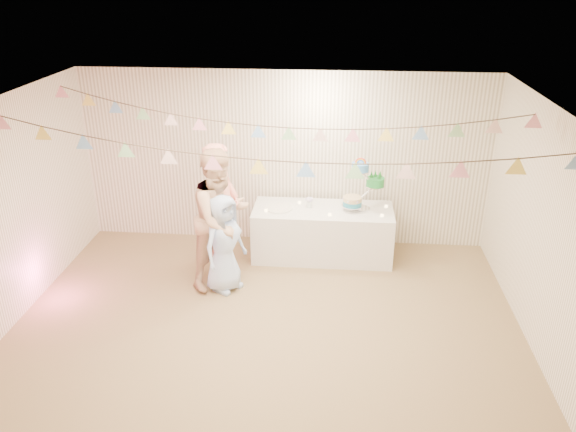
# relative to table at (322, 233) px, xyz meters

# --- Properties ---
(floor) EXTENTS (6.00, 6.00, 0.00)m
(floor) POSITION_rel_table_xyz_m (-0.60, -1.98, -0.37)
(floor) COLOR olive
(floor) RESTS_ON ground
(ceiling) EXTENTS (6.00, 6.00, 0.00)m
(ceiling) POSITION_rel_table_xyz_m (-0.60, -1.98, 2.23)
(ceiling) COLOR silver
(ceiling) RESTS_ON ground
(back_wall) EXTENTS (6.00, 6.00, 0.00)m
(back_wall) POSITION_rel_table_xyz_m (-0.60, 0.52, 0.93)
(back_wall) COLOR white
(back_wall) RESTS_ON ground
(front_wall) EXTENTS (6.00, 6.00, 0.00)m
(front_wall) POSITION_rel_table_xyz_m (-0.60, -4.48, 0.93)
(front_wall) COLOR white
(front_wall) RESTS_ON ground
(right_wall) EXTENTS (5.00, 5.00, 0.00)m
(right_wall) POSITION_rel_table_xyz_m (2.40, -1.98, 0.93)
(right_wall) COLOR white
(right_wall) RESTS_ON ground
(table) EXTENTS (1.99, 0.80, 0.75)m
(table) POSITION_rel_table_xyz_m (0.00, 0.00, 0.00)
(table) COLOR silver
(table) RESTS_ON floor
(cake_stand) EXTENTS (0.64, 0.38, 0.71)m
(cake_stand) POSITION_rel_table_xyz_m (0.55, 0.05, 0.73)
(cake_stand) COLOR silver
(cake_stand) RESTS_ON table
(cake_bottom) EXTENTS (0.31, 0.31, 0.15)m
(cake_bottom) POSITION_rel_table_xyz_m (0.40, -0.01, 0.46)
(cake_bottom) COLOR teal
(cake_bottom) RESTS_ON cake_stand
(cake_middle) EXTENTS (0.27, 0.27, 0.22)m
(cake_middle) POSITION_rel_table_xyz_m (0.73, 0.14, 0.73)
(cake_middle) COLOR #1D8735
(cake_middle) RESTS_ON cake_stand
(cake_top_tier) EXTENTS (0.25, 0.25, 0.19)m
(cake_top_tier) POSITION_rel_table_xyz_m (0.49, 0.02, 1.00)
(cake_top_tier) COLOR #4C9DEF
(cake_top_tier) RESTS_ON cake_stand
(platter) EXTENTS (0.38, 0.38, 0.02)m
(platter) POSITION_rel_table_xyz_m (-0.62, -0.05, 0.39)
(platter) COLOR white
(platter) RESTS_ON table
(posy) EXTENTS (0.13, 0.13, 0.15)m
(posy) POSITION_rel_table_xyz_m (-0.20, 0.05, 0.45)
(posy) COLOR white
(posy) RESTS_ON table
(person_adult_a) EXTENTS (0.50, 0.71, 1.85)m
(person_adult_a) POSITION_rel_table_xyz_m (-1.33, -0.57, 0.55)
(person_adult_a) COLOR #FD9684
(person_adult_a) RESTS_ON floor
(person_adult_b) EXTENTS (1.11, 1.15, 1.87)m
(person_adult_b) POSITION_rel_table_xyz_m (-1.29, -0.86, 0.56)
(person_adult_b) COLOR #DAAC86
(person_adult_b) RESTS_ON floor
(person_child) EXTENTS (0.71, 0.77, 1.32)m
(person_child) POSITION_rel_table_xyz_m (-1.24, -1.02, 0.29)
(person_child) COLOR #B4CEFF
(person_child) RESTS_ON floor
(bunting_back) EXTENTS (5.60, 1.10, 0.40)m
(bunting_back) POSITION_rel_table_xyz_m (-0.60, -0.88, 1.98)
(bunting_back) COLOR pink
(bunting_back) RESTS_ON ceiling
(bunting_front) EXTENTS (5.60, 0.90, 0.36)m
(bunting_front) POSITION_rel_table_xyz_m (-0.60, -2.18, 1.95)
(bunting_front) COLOR #72A5E5
(bunting_front) RESTS_ON ceiling
(tealight_0) EXTENTS (0.04, 0.04, 0.03)m
(tealight_0) POSITION_rel_table_xyz_m (-0.80, -0.15, 0.39)
(tealight_0) COLOR #FFD88C
(tealight_0) RESTS_ON table
(tealight_1) EXTENTS (0.04, 0.04, 0.03)m
(tealight_1) POSITION_rel_table_xyz_m (-0.35, 0.18, 0.39)
(tealight_1) COLOR #FFD88C
(tealight_1) RESTS_ON table
(tealight_2) EXTENTS (0.04, 0.04, 0.03)m
(tealight_2) POSITION_rel_table_xyz_m (0.10, -0.22, 0.39)
(tealight_2) COLOR #FFD88C
(tealight_2) RESTS_ON table
(tealight_3) EXTENTS (0.04, 0.04, 0.03)m
(tealight_3) POSITION_rel_table_xyz_m (0.35, 0.22, 0.39)
(tealight_3) COLOR #FFD88C
(tealight_3) RESTS_ON table
(tealight_4) EXTENTS (0.04, 0.04, 0.03)m
(tealight_4) POSITION_rel_table_xyz_m (0.82, -0.18, 0.39)
(tealight_4) COLOR #FFD88C
(tealight_4) RESTS_ON table
(tealight_5) EXTENTS (0.04, 0.04, 0.03)m
(tealight_5) POSITION_rel_table_xyz_m (0.90, 0.15, 0.39)
(tealight_5) COLOR #FFD88C
(tealight_5) RESTS_ON table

